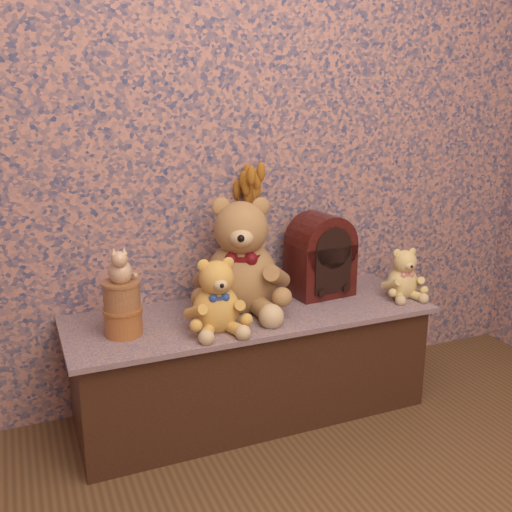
{
  "coord_description": "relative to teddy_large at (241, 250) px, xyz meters",
  "views": [
    {
      "loc": [
        -0.82,
        -0.74,
        1.26
      ],
      "look_at": [
        0.0,
        1.2,
        0.68
      ],
      "focal_mm": 40.97,
      "sensor_mm": 36.0,
      "label": 1
    }
  ],
  "objects": [
    {
      "name": "ceramic_vase",
      "position": [
        0.09,
        0.13,
        -0.13
      ],
      "size": [
        0.17,
        0.17,
        0.22
      ],
      "primitive_type": "cylinder",
      "rotation": [
        0.0,
        0.0,
        0.35
      ],
      "color": "tan",
      "rests_on": "display_shelf"
    },
    {
      "name": "teddy_small",
      "position": [
        0.67,
        -0.14,
        -0.13
      ],
      "size": [
        0.21,
        0.24,
        0.23
      ],
      "primitive_type": null,
      "rotation": [
        0.0,
        0.0,
        -0.15
      ],
      "color": "tan",
      "rests_on": "display_shelf"
    },
    {
      "name": "teddy_medium",
      "position": [
        -0.16,
        -0.17,
        -0.1
      ],
      "size": [
        0.25,
        0.29,
        0.29
      ],
      "primitive_type": null,
      "rotation": [
        0.0,
        0.0,
        -0.09
      ],
      "color": "gold",
      "rests_on": "display_shelf"
    },
    {
      "name": "dried_stalks",
      "position": [
        0.09,
        0.13,
        0.21
      ],
      "size": [
        0.3,
        0.3,
        0.45
      ],
      "primitive_type": null,
      "rotation": [
        0.0,
        0.0,
        -0.34
      ],
      "color": "#AD641B",
      "rests_on": "ceramic_vase"
    },
    {
      "name": "cathedral_radio",
      "position": [
        0.37,
        0.03,
        -0.07
      ],
      "size": [
        0.27,
        0.2,
        0.35
      ],
      "primitive_type": null,
      "rotation": [
        0.0,
        0.0,
        0.09
      ],
      "color": "#340C09",
      "rests_on": "display_shelf"
    },
    {
      "name": "biscuit_tin_lower",
      "position": [
        -0.49,
        -0.09,
        -0.19
      ],
      "size": [
        0.15,
        0.15,
        0.1
      ],
      "primitive_type": "cylinder",
      "rotation": [
        0.0,
        0.0,
        -0.16
      ],
      "color": "gold",
      "rests_on": "display_shelf"
    },
    {
      "name": "teddy_large",
      "position": [
        0.0,
        0.0,
        0.0
      ],
      "size": [
        0.52,
        0.56,
        0.48
      ],
      "primitive_type": null,
      "rotation": [
        0.0,
        0.0,
        -0.38
      ],
      "color": "#A06C3D",
      "rests_on": "display_shelf"
    },
    {
      "name": "cat_figurine",
      "position": [
        -0.49,
        -0.09,
        0.02
      ],
      "size": [
        0.11,
        0.12,
        0.13
      ],
      "primitive_type": null,
      "rotation": [
        0.0,
        0.0,
        -0.15
      ],
      "color": "silver",
      "rests_on": "biscuit_tin_upper"
    },
    {
      "name": "display_shelf",
      "position": [
        0.02,
        -0.06,
        -0.46
      ],
      "size": [
        1.44,
        0.51,
        0.44
      ],
      "primitive_type": "cube",
      "color": "#3A4377",
      "rests_on": "ground"
    },
    {
      "name": "biscuit_tin_upper",
      "position": [
        -0.49,
        -0.09,
        -0.09
      ],
      "size": [
        0.16,
        0.16,
        0.1
      ],
      "primitive_type": "cylinder",
      "rotation": [
        0.0,
        0.0,
        -0.28
      ],
      "color": "tan",
      "rests_on": "biscuit_tin_lower"
    }
  ]
}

